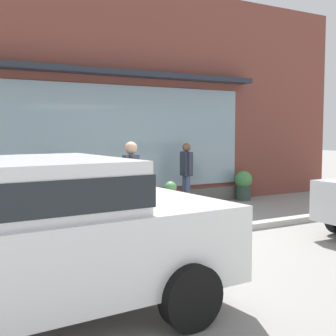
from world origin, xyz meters
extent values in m
plane|color=gray|center=(0.00, 0.00, 0.00)|extent=(60.00, 60.00, 0.00)
cube|color=#B2B2AD|center=(0.00, -0.20, 0.06)|extent=(14.00, 0.24, 0.12)
cube|color=brown|center=(0.00, 3.20, 2.63)|extent=(14.00, 0.36, 5.27)
cube|color=#8CA5B2|center=(0.08, 3.00, 1.67)|extent=(6.92, 0.03, 2.42)
cube|color=#232833|center=(0.00, 2.85, 3.13)|extent=(7.52, 0.56, 0.12)
cube|color=#605E59|center=(0.00, 2.98, 0.18)|extent=(7.32, 0.20, 0.36)
cylinder|color=#4C8C47|center=(0.09, 0.61, 0.03)|extent=(0.32, 0.32, 0.06)
cylinder|color=#4C8C47|center=(0.09, 0.61, 0.39)|extent=(0.21, 0.21, 0.66)
sphere|color=#4C8C47|center=(0.09, 0.61, 0.78)|extent=(0.23, 0.23, 0.23)
cylinder|color=#4C8C47|center=(-0.06, 0.61, 0.42)|extent=(0.10, 0.09, 0.09)
cylinder|color=#4C8C47|center=(0.23, 0.61, 0.42)|extent=(0.10, 0.09, 0.09)
cylinder|color=#4C8C47|center=(0.09, 0.47, 0.42)|extent=(0.09, 0.10, 0.09)
cylinder|color=#475675|center=(-0.84, 0.45, 0.41)|extent=(0.12, 0.12, 0.82)
cylinder|color=#475675|center=(-0.72, 0.56, 0.41)|extent=(0.12, 0.12, 0.82)
cube|color=#333847|center=(-0.78, 0.51, 1.12)|extent=(0.37, 0.36, 0.61)
sphere|color=tan|center=(-0.78, 0.51, 1.54)|extent=(0.22, 0.22, 0.22)
cylinder|color=#333847|center=(-0.93, 0.37, 1.14)|extent=(0.08, 0.08, 0.58)
cylinder|color=#333847|center=(-0.62, 0.65, 1.14)|extent=(0.08, 0.08, 0.58)
cube|color=black|center=(-1.01, 0.32, 0.87)|extent=(0.24, 0.24, 0.28)
cylinder|color=#475675|center=(1.69, 2.60, 0.38)|extent=(0.12, 0.12, 0.76)
cylinder|color=#475675|center=(1.67, 2.43, 0.38)|extent=(0.12, 0.12, 0.76)
cube|color=#333847|center=(1.68, 2.52, 1.05)|extent=(0.24, 0.34, 0.57)
sphere|color=brown|center=(1.68, 2.52, 1.44)|extent=(0.21, 0.21, 0.21)
cylinder|color=#333847|center=(1.71, 2.72, 1.06)|extent=(0.08, 0.08, 0.54)
cylinder|color=#333847|center=(1.66, 2.31, 1.06)|extent=(0.08, 0.08, 0.54)
cube|color=white|center=(-3.32, -2.33, 0.70)|extent=(4.15, 2.06, 0.78)
cylinder|color=black|center=(-2.10, -1.31, 0.31)|extent=(0.63, 0.21, 0.63)
cylinder|color=black|center=(-2.02, -3.25, 0.31)|extent=(0.63, 0.21, 0.63)
cylinder|color=#33473D|center=(3.59, 2.69, 0.19)|extent=(0.39, 0.39, 0.38)
sphere|color=#4C934C|center=(3.59, 2.69, 0.54)|extent=(0.46, 0.46, 0.46)
sphere|color=#E5C64C|center=(3.45, 2.66, 0.60)|extent=(0.13, 0.13, 0.13)
sphere|color=#E5C64C|center=(3.70, 2.78, 0.68)|extent=(0.09, 0.09, 0.09)
cylinder|color=#4C4C51|center=(-0.75, 2.47, 0.15)|extent=(0.40, 0.40, 0.31)
sphere|color=#23562D|center=(-0.75, 2.47, 0.55)|extent=(0.58, 0.58, 0.58)
cylinder|color=#4C4C51|center=(0.38, 2.85, 0.19)|extent=(0.46, 0.46, 0.39)
sphere|color=#3D8442|center=(0.38, 2.85, 0.68)|extent=(0.69, 0.69, 0.69)
camera|label=1|loc=(-4.32, -6.70, 1.85)|focal=49.29mm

